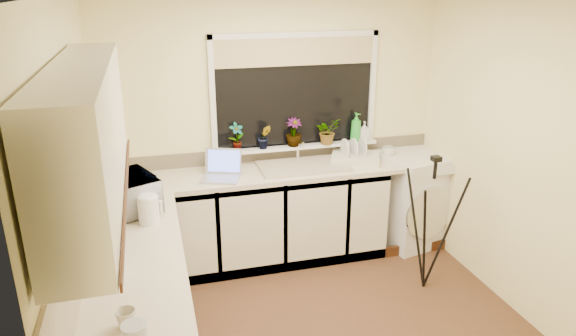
% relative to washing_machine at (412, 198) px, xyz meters
% --- Properties ---
extents(floor, '(3.20, 3.20, 0.00)m').
position_rel_washing_machine_xyz_m(floor, '(-1.36, -1.20, -0.46)').
color(floor, brown).
rests_on(floor, ground).
extents(wall_back, '(3.20, 0.00, 3.20)m').
position_rel_washing_machine_xyz_m(wall_back, '(-1.36, 0.30, 0.76)').
color(wall_back, '#FFF1AA').
rests_on(wall_back, ground).
extents(wall_front, '(3.20, 0.00, 3.20)m').
position_rel_washing_machine_xyz_m(wall_front, '(-1.36, -2.70, 0.76)').
color(wall_front, '#FFF1AA').
rests_on(wall_front, ground).
extents(wall_left, '(0.00, 3.00, 3.00)m').
position_rel_washing_machine_xyz_m(wall_left, '(-2.96, -1.20, 0.76)').
color(wall_left, '#FFF1AA').
rests_on(wall_left, ground).
extents(wall_right, '(0.00, 3.00, 3.00)m').
position_rel_washing_machine_xyz_m(wall_right, '(0.24, -1.20, 0.76)').
color(wall_right, '#FFF1AA').
rests_on(wall_right, ground).
extents(base_cabinet_back, '(2.55, 0.60, 0.86)m').
position_rel_washing_machine_xyz_m(base_cabinet_back, '(-1.69, -0.00, -0.03)').
color(base_cabinet_back, silver).
rests_on(base_cabinet_back, floor).
extents(worktop_back, '(3.20, 0.60, 0.04)m').
position_rel_washing_machine_xyz_m(worktop_back, '(-1.36, -0.00, 0.42)').
color(worktop_back, beige).
rests_on(worktop_back, base_cabinet_back).
extents(worktop_left, '(0.60, 2.40, 0.04)m').
position_rel_washing_machine_xyz_m(worktop_left, '(-2.66, -1.50, 0.42)').
color(worktop_left, beige).
rests_on(worktop_left, base_cabinet_left).
extents(upper_cabinet, '(0.28, 1.90, 0.70)m').
position_rel_washing_machine_xyz_m(upper_cabinet, '(-2.80, -1.65, 1.34)').
color(upper_cabinet, silver).
rests_on(upper_cabinet, wall_left).
extents(splashback_left, '(0.02, 2.40, 0.45)m').
position_rel_washing_machine_xyz_m(splashback_left, '(-2.95, -1.50, 0.66)').
color(splashback_left, beige).
rests_on(splashback_left, wall_left).
extents(splashback_back, '(3.20, 0.02, 0.14)m').
position_rel_washing_machine_xyz_m(splashback_back, '(-1.36, 0.28, 0.51)').
color(splashback_back, beige).
rests_on(splashback_back, wall_back).
extents(window_glass, '(1.50, 0.02, 1.00)m').
position_rel_washing_machine_xyz_m(window_glass, '(-1.16, 0.28, 1.09)').
color(window_glass, black).
rests_on(window_glass, wall_back).
extents(window_blind, '(1.50, 0.02, 0.25)m').
position_rel_washing_machine_xyz_m(window_blind, '(-1.16, 0.26, 1.46)').
color(window_blind, tan).
rests_on(window_blind, wall_back).
extents(windowsill, '(1.60, 0.14, 0.03)m').
position_rel_washing_machine_xyz_m(windowsill, '(-1.16, 0.23, 0.57)').
color(windowsill, white).
rests_on(windowsill, wall_back).
extents(sink, '(0.82, 0.46, 0.03)m').
position_rel_washing_machine_xyz_m(sink, '(-1.16, -0.00, 0.45)').
color(sink, tan).
rests_on(sink, worktop_back).
extents(faucet, '(0.03, 0.03, 0.24)m').
position_rel_washing_machine_xyz_m(faucet, '(-1.16, 0.18, 0.56)').
color(faucet, silver).
rests_on(faucet, worktop_back).
extents(washing_machine, '(0.77, 0.76, 0.93)m').
position_rel_washing_machine_xyz_m(washing_machine, '(0.00, 0.00, 0.00)').
color(washing_machine, white).
rests_on(washing_machine, floor).
extents(laptop, '(0.41, 0.39, 0.24)m').
position_rel_washing_machine_xyz_m(laptop, '(-1.93, -0.06, 0.50)').
color(laptop, '#A6A7AE').
rests_on(laptop, worktop_back).
extents(kettle, '(0.15, 0.15, 0.20)m').
position_rel_washing_machine_xyz_m(kettle, '(-2.56, -0.83, 0.54)').
color(kettle, white).
rests_on(kettle, worktop_left).
extents(dish_rack, '(0.55, 0.49, 0.07)m').
position_rel_washing_machine_xyz_m(dish_rack, '(-0.63, 0.04, 0.47)').
color(dish_rack, beige).
rests_on(dish_rack, worktop_back).
extents(tripod, '(0.72, 0.72, 1.20)m').
position_rel_washing_machine_xyz_m(tripod, '(-0.31, -0.85, 0.14)').
color(tripod, black).
rests_on(tripod, floor).
extents(steel_jar, '(0.09, 0.09, 0.12)m').
position_rel_washing_machine_xyz_m(steel_jar, '(-2.76, -1.50, 0.50)').
color(steel_jar, white).
rests_on(steel_jar, worktop_left).
extents(microwave, '(0.48, 0.56, 0.26)m').
position_rel_washing_machine_xyz_m(microwave, '(-2.68, -0.55, 0.57)').
color(microwave, white).
rests_on(microwave, worktop_left).
extents(plant_a, '(0.16, 0.13, 0.26)m').
position_rel_washing_machine_xyz_m(plant_a, '(-1.74, 0.21, 0.72)').
color(plant_a, '#999999').
rests_on(plant_a, windowsill).
extents(plant_b, '(0.13, 0.11, 0.23)m').
position_rel_washing_machine_xyz_m(plant_b, '(-1.48, 0.19, 0.70)').
color(plant_b, '#999999').
rests_on(plant_b, windowsill).
extents(plant_c, '(0.15, 0.15, 0.27)m').
position_rel_washing_machine_xyz_m(plant_c, '(-1.20, 0.20, 0.72)').
color(plant_c, '#999999').
rests_on(plant_c, windowsill).
extents(plant_d, '(0.28, 0.26, 0.25)m').
position_rel_washing_machine_xyz_m(plant_d, '(-0.86, 0.19, 0.71)').
color(plant_d, '#999999').
rests_on(plant_d, windowsill).
extents(soap_bottle_green, '(0.14, 0.14, 0.28)m').
position_rel_washing_machine_xyz_m(soap_bottle_green, '(-0.56, 0.21, 0.73)').
color(soap_bottle_green, green).
rests_on(soap_bottle_green, windowsill).
extents(soap_bottle_clear, '(0.10, 0.10, 0.19)m').
position_rel_washing_machine_xyz_m(soap_bottle_clear, '(-0.48, 0.20, 0.68)').
color(soap_bottle_clear, '#999999').
rests_on(soap_bottle_clear, windowsill).
extents(cup_back, '(0.15, 0.15, 0.10)m').
position_rel_washing_machine_xyz_m(cup_back, '(-0.27, 0.07, 0.49)').
color(cup_back, beige).
rests_on(cup_back, worktop_back).
extents(cup_left, '(0.13, 0.13, 0.10)m').
position_rel_washing_machine_xyz_m(cup_left, '(-2.70, -2.03, 0.49)').
color(cup_left, beige).
rests_on(cup_left, worktop_left).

